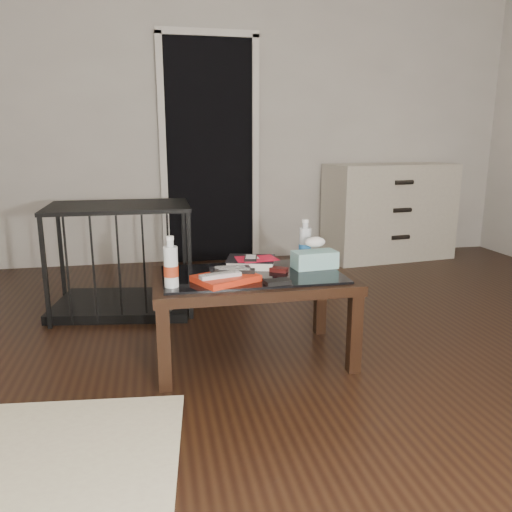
{
  "coord_description": "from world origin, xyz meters",
  "views": [
    {
      "loc": [
        -0.92,
        -2.15,
        1.13
      ],
      "look_at": [
        -0.42,
        0.26,
        0.55
      ],
      "focal_mm": 35.0,
      "sensor_mm": 36.0,
      "label": 1
    }
  ],
  "objects": [
    {
      "name": "pet_crate",
      "position": [
        -1.15,
        1.19,
        0.23
      ],
      "size": [
        0.98,
        0.73,
        0.71
      ],
      "rotation": [
        0.0,
        0.0,
        -0.16
      ],
      "color": "black",
      "rests_on": "ground"
    },
    {
      "name": "doorway",
      "position": [
        -0.4,
        2.47,
        1.02
      ],
      "size": [
        0.9,
        0.08,
        2.07
      ],
      "color": "black",
      "rests_on": "ground"
    },
    {
      "name": "ground",
      "position": [
        0.0,
        0.0,
        0.0
      ],
      "size": [
        5.0,
        5.0,
        0.0
      ],
      "primitive_type": "plane",
      "color": "black",
      "rests_on": "ground"
    },
    {
      "name": "wallet",
      "position": [
        -0.37,
        0.04,
        0.47
      ],
      "size": [
        0.13,
        0.09,
        0.02
      ],
      "primitive_type": "cube",
      "rotation": [
        0.0,
        0.0,
        0.14
      ],
      "color": "black",
      "rests_on": "coffee_table"
    },
    {
      "name": "remote_black_front",
      "position": [
        -0.55,
        0.17,
        0.5
      ],
      "size": [
        0.21,
        0.09,
        0.02
      ],
      "primitive_type": "cube",
      "rotation": [
        0.0,
        0.0,
        -0.22
      ],
      "color": "black",
      "rests_on": "magazines"
    },
    {
      "name": "dvd_mailers",
      "position": [
        -0.41,
        0.37,
        0.51
      ],
      "size": [
        0.19,
        0.14,
        0.01
      ],
      "primitive_type": "cube",
      "rotation": [
        0.0,
        0.0,
        -0.01
      ],
      "color": "red",
      "rests_on": "textbook"
    },
    {
      "name": "tissue_box",
      "position": [
        -0.1,
        0.3,
        0.51
      ],
      "size": [
        0.24,
        0.14,
        0.09
      ],
      "primitive_type": "cube",
      "rotation": [
        0.0,
        0.0,
        0.11
      ],
      "color": "teal",
      "rests_on": "coffee_table"
    },
    {
      "name": "textbook",
      "position": [
        -0.42,
        0.39,
        0.48
      ],
      "size": [
        0.29,
        0.26,
        0.05
      ],
      "primitive_type": "cube",
      "rotation": [
        0.0,
        0.0,
        -0.27
      ],
      "color": "black",
      "rests_on": "coffee_table"
    },
    {
      "name": "ipod",
      "position": [
        -0.44,
        0.34,
        0.52
      ],
      "size": [
        0.09,
        0.12,
        0.02
      ],
      "primitive_type": "cube",
      "rotation": [
        0.0,
        0.0,
        -0.24
      ],
      "color": "black",
      "rests_on": "dvd_mailers"
    },
    {
      "name": "coffee_table",
      "position": [
        -0.44,
        0.25,
        0.4
      ],
      "size": [
        1.0,
        0.6,
        0.46
      ],
      "color": "black",
      "rests_on": "ground"
    },
    {
      "name": "flip_phone",
      "position": [
        -0.3,
        0.26,
        0.47
      ],
      "size": [
        0.1,
        0.09,
        0.02
      ],
      "primitive_type": "cube",
      "rotation": [
        0.0,
        0.0,
        -0.56
      ],
      "color": "black",
      "rests_on": "coffee_table"
    },
    {
      "name": "room_shell",
      "position": [
        0.0,
        0.0,
        1.62
      ],
      "size": [
        5.0,
        5.0,
        5.0
      ],
      "color": "beige",
      "rests_on": "ground"
    },
    {
      "name": "water_bottle_left",
      "position": [
        -0.86,
        0.1,
        0.58
      ],
      "size": [
        0.07,
        0.07,
        0.24
      ],
      "primitive_type": "cylinder",
      "rotation": [
        0.0,
        0.0,
        -0.13
      ],
      "color": "silver",
      "rests_on": "coffee_table"
    },
    {
      "name": "magazines",
      "position": [
        -0.6,
        0.13,
        0.48
      ],
      "size": [
        0.34,
        0.31,
        0.03
      ],
      "primitive_type": "cube",
      "rotation": [
        0.0,
        0.0,
        0.45
      ],
      "color": "red",
      "rests_on": "coffee_table"
    },
    {
      "name": "remote_silver",
      "position": [
        -0.63,
        0.11,
        0.5
      ],
      "size": [
        0.21,
        0.1,
        0.02
      ],
      "primitive_type": "cube",
      "rotation": [
        0.0,
        0.0,
        0.27
      ],
      "color": "silver",
      "rests_on": "magazines"
    },
    {
      "name": "water_bottle_right",
      "position": [
        -0.11,
        0.44,
        0.58
      ],
      "size": [
        0.08,
        0.08,
        0.24
      ],
      "primitive_type": "cylinder",
      "rotation": [
        0.0,
        0.0,
        0.16
      ],
      "color": "silver",
      "rests_on": "coffee_table"
    },
    {
      "name": "dresser",
      "position": [
        1.28,
        2.23,
        0.45
      ],
      "size": [
        1.25,
        0.64,
        0.9
      ],
      "rotation": [
        0.0,
        0.0,
        0.12
      ],
      "color": "beige",
      "rests_on": "ground"
    },
    {
      "name": "remote_black_back",
      "position": [
        -0.56,
        0.22,
        0.5
      ],
      "size": [
        0.2,
        0.05,
        0.02
      ],
      "primitive_type": "cube",
      "rotation": [
        0.0,
        0.0,
        0.02
      ],
      "color": "black",
      "rests_on": "magazines"
    }
  ]
}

